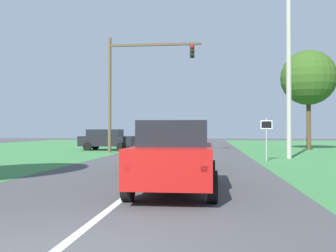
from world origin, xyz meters
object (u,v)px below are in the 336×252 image
object	(u,v)px
oak_tree_right	(308,78)
red_suv_near	(175,154)
pickup_truck_lead	(169,147)
utility_pole_right	(289,70)
traffic_light	(132,78)
crossing_suv_far	(107,139)
keep_moving_sign	(266,133)

from	to	relation	value
oak_tree_right	red_suv_near	bearing A→B (deg)	-111.65
pickup_truck_lead	utility_pole_right	size ratio (longest dim) A/B	0.48
red_suv_near	traffic_light	bearing A→B (deg)	105.50
crossing_suv_far	utility_pole_right	distance (m)	15.58
red_suv_near	oak_tree_right	distance (m)	24.85
keep_moving_sign	utility_pole_right	xyz separation A→B (m)	(1.52, 1.86, 3.61)
traffic_light	pickup_truck_lead	bearing A→B (deg)	-71.27
keep_moving_sign	utility_pole_right	world-z (taller)	utility_pole_right
pickup_truck_lead	traffic_light	size ratio (longest dim) A/B	0.58
red_suv_near	keep_moving_sign	world-z (taller)	keep_moving_sign
oak_tree_right	crossing_suv_far	xyz separation A→B (m)	(-16.40, -2.41, -5.06)
crossing_suv_far	oak_tree_right	bearing A→B (deg)	8.36
traffic_light	keep_moving_sign	xyz separation A→B (m)	(8.61, -6.72, -4.00)
pickup_truck_lead	traffic_light	xyz separation A→B (m)	(-4.05, 11.93, 4.51)
red_suv_near	pickup_truck_lead	xyz separation A→B (m)	(-0.73, 5.28, -0.03)
oak_tree_right	utility_pole_right	distance (m)	10.92
red_suv_near	traffic_light	world-z (taller)	traffic_light
oak_tree_right	keep_moving_sign	bearing A→B (deg)	-112.97
traffic_light	utility_pole_right	size ratio (longest dim) A/B	0.83
traffic_light	oak_tree_right	size ratio (longest dim) A/B	1.02
pickup_truck_lead	utility_pole_right	xyz separation A→B (m)	(6.09, 7.07, 4.12)
traffic_light	crossing_suv_far	size ratio (longest dim) A/B	1.87
traffic_light	oak_tree_right	world-z (taller)	traffic_light
crossing_suv_far	utility_pole_right	bearing A→B (deg)	-31.58
red_suv_near	keep_moving_sign	size ratio (longest dim) A/B	2.11
keep_moving_sign	oak_tree_right	bearing A→B (deg)	67.03
pickup_truck_lead	keep_moving_sign	world-z (taller)	keep_moving_sign
red_suv_near	oak_tree_right	size ratio (longest dim) A/B	0.58
oak_tree_right	utility_pole_right	size ratio (longest dim) A/B	0.81
utility_pole_right	traffic_light	bearing A→B (deg)	154.39
red_suv_near	oak_tree_right	xyz separation A→B (m)	(8.98, 22.62, 4.98)
traffic_light	red_suv_near	bearing A→B (deg)	-74.50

